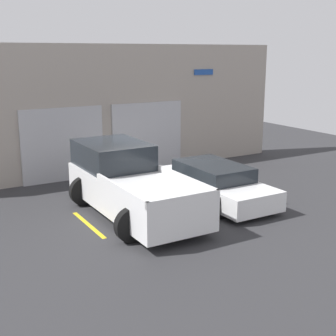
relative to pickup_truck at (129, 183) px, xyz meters
name	(u,v)px	position (x,y,z in m)	size (l,w,h in m)	color
ground_plane	(151,194)	(1.37, 1.26, -0.87)	(28.00, 28.00, 0.00)	#2D2D30
shophouse_building	(108,111)	(1.36, 4.55, 1.47)	(14.68, 0.68, 4.74)	#9E9389
pickup_truck	(129,183)	(0.00, 0.00, 0.00)	(2.61, 5.22, 1.86)	white
sedan_white	(214,183)	(2.74, -0.31, -0.32)	(2.16, 4.35, 1.15)	white
parking_stripe_far_left	(89,225)	(-1.37, -0.34, -0.86)	(0.12, 2.20, 0.01)	gold
parking_stripe_left	(177,208)	(1.37, -0.34, -0.86)	(0.12, 2.20, 0.01)	gold
parking_stripe_centre	(249,194)	(4.11, -0.34, -0.86)	(0.12, 2.20, 0.01)	gold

